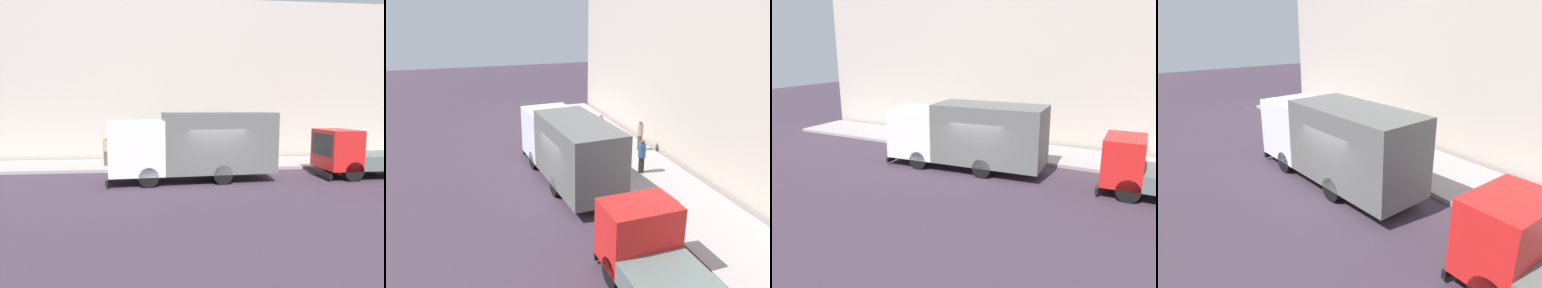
% 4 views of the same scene
% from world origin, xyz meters
% --- Properties ---
extents(ground, '(80.00, 80.00, 0.00)m').
position_xyz_m(ground, '(0.00, 0.00, 0.00)').
color(ground, '#3B2E3C').
extents(sidewalk, '(3.58, 30.00, 0.17)m').
position_xyz_m(sidewalk, '(4.79, 0.00, 0.08)').
color(sidewalk, '#9B9392').
rests_on(sidewalk, ground).
extents(building_facade, '(0.50, 30.00, 10.24)m').
position_xyz_m(building_facade, '(7.08, 0.00, 5.12)').
color(building_facade, '#BEB0A3').
rests_on(building_facade, ground).
extents(large_utility_truck, '(2.85, 7.84, 3.21)m').
position_xyz_m(large_utility_truck, '(0.87, 0.94, 1.75)').
color(large_utility_truck, white).
rests_on(large_utility_truck, ground).
extents(small_flatbed_truck, '(2.33, 5.00, 2.37)m').
position_xyz_m(small_flatbed_truck, '(0.92, -7.16, 1.10)').
color(small_flatbed_truck, red).
rests_on(small_flatbed_truck, ground).
extents(pedestrian_walking, '(0.38, 0.38, 1.67)m').
position_xyz_m(pedestrian_walking, '(4.41, 0.52, 1.04)').
color(pedestrian_walking, black).
rests_on(pedestrian_walking, sidewalk).
extents(pedestrian_standing, '(0.36, 0.36, 1.71)m').
position_xyz_m(pedestrian_standing, '(5.75, 3.39, 1.07)').
color(pedestrian_standing, '#514842').
rests_on(pedestrian_standing, sidewalk).
extents(pedestrian_third, '(0.43, 0.43, 1.66)m').
position_xyz_m(pedestrian_third, '(4.28, 5.61, 1.04)').
color(pedestrian_third, brown).
rests_on(pedestrian_third, sidewalk).
extents(traffic_cone_orange, '(0.48, 0.48, 0.68)m').
position_xyz_m(traffic_cone_orange, '(3.58, 3.81, 0.51)').
color(traffic_cone_orange, orange).
rests_on(traffic_cone_orange, sidewalk).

